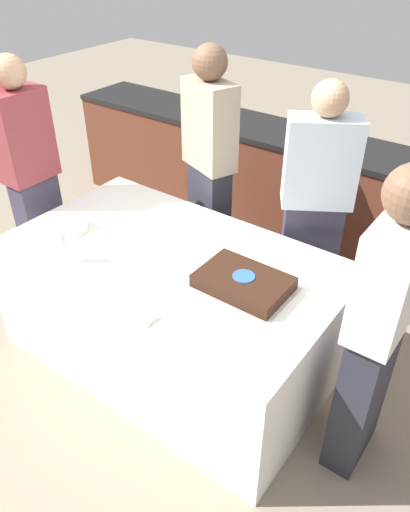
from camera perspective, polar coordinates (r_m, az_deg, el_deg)
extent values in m
plane|color=gray|center=(3.26, -3.48, -10.81)|extent=(14.00, 14.00, 0.00)
cube|color=#5B2D1E|center=(4.14, 10.92, 6.93)|extent=(4.40, 0.55, 0.88)
cube|color=black|center=(3.95, 11.66, 12.85)|extent=(4.40, 0.58, 0.04)
cube|color=white|center=(3.01, -3.72, -5.85)|extent=(1.90, 1.13, 0.74)
cube|color=#B7B2AD|center=(2.55, 4.37, -3.65)|extent=(0.49, 0.35, 0.00)
cube|color=black|center=(2.53, 4.41, -2.98)|extent=(0.45, 0.31, 0.07)
cylinder|color=#2D5BB7|center=(2.50, 4.45, -2.31)|extent=(0.11, 0.11, 0.00)
cylinder|color=white|center=(3.09, -14.97, 3.40)|extent=(0.19, 0.19, 0.07)
cylinder|color=white|center=(2.83, -15.38, -0.55)|extent=(0.06, 0.06, 0.00)
cylinder|color=white|center=(2.81, -15.50, 0.13)|extent=(0.01, 0.01, 0.08)
cylinder|color=white|center=(2.76, -15.79, 1.66)|extent=(0.06, 0.06, 0.10)
cylinder|color=white|center=(2.74, 9.19, -1.01)|extent=(0.20, 0.20, 0.00)
cube|color=white|center=(2.38, -7.09, -6.93)|extent=(0.12, 0.08, 0.02)
cube|color=#383347|center=(3.29, 11.55, -0.87)|extent=(0.38, 0.32, 0.89)
cube|color=silver|center=(2.95, 13.13, 10.39)|extent=(0.45, 0.39, 0.52)
sphere|color=tan|center=(2.83, 14.12, 17.08)|extent=(0.20, 0.20, 0.20)
cube|color=#383347|center=(3.70, -17.93, 2.30)|extent=(0.16, 0.29, 0.89)
cube|color=brown|center=(3.39, -20.13, 12.77)|extent=(0.20, 0.34, 0.57)
sphere|color=tan|center=(3.28, -21.53, 19.02)|extent=(0.20, 0.20, 0.20)
cube|color=#282833|center=(2.58, 17.48, -14.66)|extent=(0.16, 0.36, 0.86)
cube|color=silver|center=(2.13, 20.63, -2.33)|extent=(0.20, 0.42, 0.52)
cube|color=#282833|center=(3.61, 0.46, 3.58)|extent=(0.36, 0.26, 0.92)
cube|color=tan|center=(3.29, 0.52, 14.68)|extent=(0.42, 0.32, 0.56)
sphere|color=brown|center=(3.18, 0.56, 21.29)|extent=(0.22, 0.22, 0.22)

